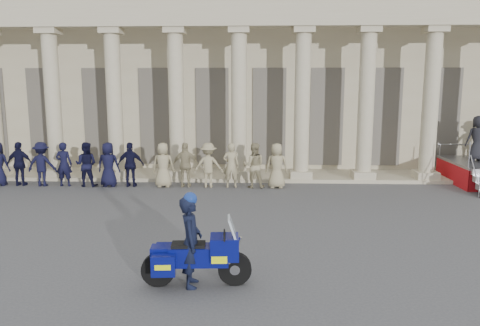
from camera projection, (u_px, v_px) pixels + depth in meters
name	position (u px, v px, depth m)	size (l,w,h in m)	color
ground	(176.00, 244.00, 12.00)	(90.00, 90.00, 0.00)	#414144
building	(220.00, 75.00, 25.76)	(40.00, 12.50, 9.00)	tan
officer_rank	(59.00, 164.00, 18.61)	(18.17, 0.67, 1.77)	black
motorcycle	(197.00, 256.00, 9.43)	(2.24, 0.93, 1.44)	black
rider	(191.00, 240.00, 9.37)	(0.49, 0.71, 1.95)	black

